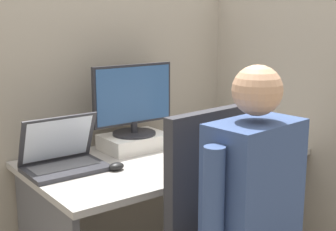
{
  "coord_description": "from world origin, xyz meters",
  "views": [
    {
      "loc": [
        -1.33,
        -1.44,
        1.44
      ],
      "look_at": [
        -0.12,
        0.18,
        1.01
      ],
      "focal_mm": 50.0,
      "sensor_mm": 36.0,
      "label": 1
    }
  ],
  "objects": [
    {
      "name": "monitor",
      "position": [
        -0.06,
        0.56,
        1.02
      ],
      "size": [
        0.46,
        0.22,
        0.37
      ],
      "color": "#232328",
      "rests_on": "paper_box"
    },
    {
      "name": "desk",
      "position": [
        0.0,
        0.37,
        0.56
      ],
      "size": [
        1.36,
        0.73,
        0.76
      ],
      "color": "#9E9993",
      "rests_on": "ground"
    },
    {
      "name": "cubicle_panel_right",
      "position": [
        0.7,
        0.29,
        0.84
      ],
      "size": [
        0.04,
        1.38,
        1.68
      ],
      "color": "gray",
      "rests_on": "ground"
    },
    {
      "name": "mouse",
      "position": [
        -0.32,
        0.31,
        0.77
      ],
      "size": [
        0.07,
        0.05,
        0.04
      ],
      "color": "black",
      "rests_on": "desk"
    },
    {
      "name": "stapler",
      "position": [
        0.59,
        0.3,
        0.78
      ],
      "size": [
        0.04,
        0.15,
        0.05
      ],
      "color": "#2D2D33",
      "rests_on": "desk"
    },
    {
      "name": "laptop",
      "position": [
        -0.5,
        0.46,
        0.8
      ],
      "size": [
        0.35,
        0.25,
        0.25
      ],
      "color": "#2D2D33",
      "rests_on": "desk"
    },
    {
      "name": "paper_box",
      "position": [
        -0.06,
        0.56,
        0.8
      ],
      "size": [
        0.33,
        0.23,
        0.08
      ],
      "color": "white",
      "rests_on": "desk"
    },
    {
      "name": "person",
      "position": [
        -0.18,
        -0.45,
        0.75
      ],
      "size": [
        0.48,
        0.44,
        1.28
      ],
      "color": "brown",
      "rests_on": "ground"
    },
    {
      "name": "carrot_toy",
      "position": [
        0.06,
        0.11,
        0.78
      ],
      "size": [
        0.04,
        0.16,
        0.04
      ],
      "color": "orange",
      "rests_on": "desk"
    },
    {
      "name": "cubicle_panel_back",
      "position": [
        0.0,
        0.76,
        0.84
      ],
      "size": [
        1.86,
        0.04,
        1.68
      ],
      "color": "gray",
      "rests_on": "ground"
    }
  ]
}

